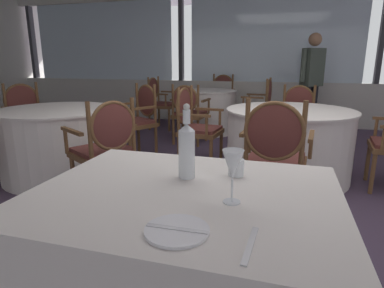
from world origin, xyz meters
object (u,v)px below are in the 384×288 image
Objects in this scene: dining_chair_2_3 at (188,109)px; dining_chair_3_3 at (194,121)px; dining_chair_1_1 at (107,144)px; dining_chair_2_0 at (261,103)px; water_tumbler at (236,167)px; dining_chair_2_2 at (159,99)px; dining_chair_3_2 at (297,113)px; dining_chair_3_0 at (275,151)px; side_plate at (177,230)px; diner_person_0 at (312,78)px; dining_chair_1_2 at (139,115)px; dining_chair_2_1 at (221,95)px; water_bottle at (187,149)px; dining_chair_1_3 at (26,115)px; wine_glass at (233,166)px.

dining_chair_2_3 is 1.06m from dining_chair_3_3.
dining_chair_1_1 is 0.97× the size of dining_chair_2_0.
water_tumbler is 0.08× the size of dining_chair_2_3.
dining_chair_1_1 is 3.34m from dining_chair_2_0.
dining_chair_2_2 is 1.04× the size of dining_chair_3_2.
dining_chair_2_2 is 3.92m from dining_chair_3_0.
side_plate is at bearing -99.94° from water_tumbler.
diner_person_0 is (0.59, 4.60, 0.19)m from water_tumbler.
diner_person_0 is (2.23, 2.14, 0.41)m from dining_chair_1_2.
diner_person_0 reaches higher than side_plate.
dining_chair_2_3 is 0.93× the size of dining_chair_3_0.
dining_chair_3_0 is (0.14, 1.10, -0.21)m from water_tumbler.
dining_chair_3_2 is (1.44, -1.90, -0.03)m from dining_chair_2_1.
dining_chair_2_0 is 0.99× the size of dining_chair_3_0.
dining_chair_2_3 is (-1.02, -0.87, -0.03)m from dining_chair_2_0.
dining_chair_1_2 is 1.05× the size of dining_chair_2_3.
dining_chair_1_2 is 2.17m from dining_chair_3_2.
water_bottle is 2.51m from dining_chair_3_3.
diner_person_0 is at bearing 10.16° from dining_chair_2_2.
dining_chair_3_3 is at bearing 36.24° from dining_chair_1_3.
dining_chair_2_2 is 1.34m from dining_chair_2_3.
dining_chair_2_2 is (-0.84, 3.31, -0.00)m from dining_chair_1_1.
dining_chair_2_1 is 1.03× the size of dining_chair_2_2.
dining_chair_1_3 is at bearing -64.94° from dining_chair_3_2.
dining_chair_1_3 is (-2.89, 2.17, -0.32)m from water_bottle.
dining_chair_2_0 reaches higher than dining_chair_3_2.
dining_chair_1_2 is (-1.44, 2.54, -0.31)m from water_bottle.
dining_chair_2_0 reaches higher than dining_chair_2_2.
dining_chair_3_3 is at bearing 8.79° from dining_chair_2_1.
water_bottle reaches higher than dining_chair_2_3.
dining_chair_3_0 reaches higher than wine_glass.
dining_chair_1_2 reaches higher than side_plate.
side_plate is at bearing -115.90° from wine_glass.
dining_chair_2_3 is (0.04, 2.30, -0.02)m from dining_chair_1_1.
water_bottle reaches higher than dining_chair_1_3.
water_bottle is at bearing 94.26° from dining_chair_2_0.
dining_chair_3_0 is at bearing 100.62° from dining_chair_2_0.
dining_chair_2_1 is at bearing -137.19° from dining_chair_3_2.
dining_chair_1_3 is 0.99× the size of dining_chair_3_0.
dining_chair_3_3 is (0.41, 1.30, -0.01)m from dining_chair_1_1.
water_bottle is 0.35× the size of dining_chair_3_2.
diner_person_0 is (1.68, -0.60, 0.40)m from dining_chair_2_1.
dining_chair_1_2 is at bearing 89.69° from diner_person_0.
diner_person_0 reaches higher than dining_chair_2_0.
water_tumbler is at bearing -59.77° from dining_chair_2_2.
dining_chair_2_3 is at bearing 63.61° from dining_chair_1_3.
dining_chair_1_1 is at bearing 75.77° from dining_chair_2_0.
diner_person_0 is at bearing 82.41° from side_plate.
dining_chair_1_3 is at bearing 127.45° from dining_chair_2_3.
water_tumbler is 4.64m from diner_person_0.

